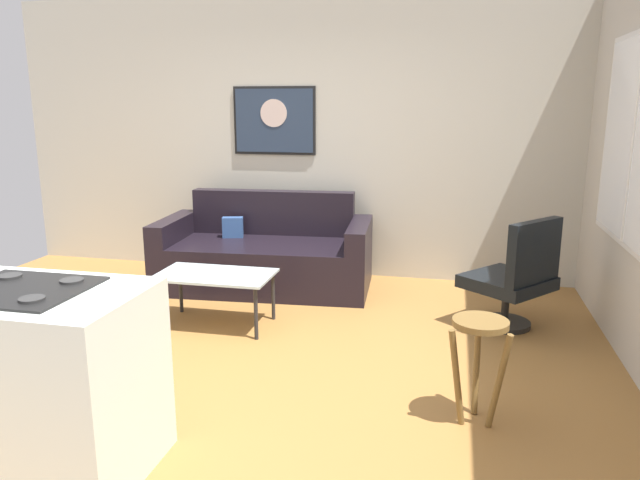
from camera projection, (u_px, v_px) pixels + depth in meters
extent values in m
cube|color=olive|center=(231.00, 369.00, 4.05)|extent=(6.40, 6.40, 0.04)
cube|color=#BAB6A6|center=(313.00, 138.00, 6.04)|extent=(6.40, 0.05, 2.80)
cube|color=black|center=(265.00, 265.00, 5.74)|extent=(1.69, 1.06, 0.45)
cube|color=black|center=(273.00, 212.00, 6.02)|extent=(1.64, 0.27, 0.44)
cube|color=black|center=(175.00, 251.00, 5.85)|extent=(0.24, 0.96, 0.66)
cube|color=black|center=(359.00, 258.00, 5.58)|extent=(0.24, 0.96, 0.66)
cube|color=navy|center=(233.00, 227.00, 5.88)|extent=(0.22, 0.15, 0.20)
cube|color=silver|center=(215.00, 275.00, 4.72)|extent=(0.91, 0.53, 0.02)
cylinder|color=#232326|center=(156.00, 306.00, 4.64)|extent=(0.03, 0.03, 0.41)
cylinder|color=#232326|center=(256.00, 314.00, 4.47)|extent=(0.03, 0.03, 0.41)
cylinder|color=#232326|center=(181.00, 289.00, 5.06)|extent=(0.03, 0.03, 0.41)
cylinder|color=#232326|center=(273.00, 296.00, 4.89)|extent=(0.03, 0.03, 0.41)
cylinder|color=black|center=(504.00, 323.00, 4.79)|extent=(0.41, 0.41, 0.04)
cylinder|color=black|center=(506.00, 301.00, 4.75)|extent=(0.06, 0.06, 0.33)
cube|color=black|center=(507.00, 282.00, 4.71)|extent=(0.80, 0.81, 0.10)
cube|color=black|center=(534.00, 252.00, 4.48)|extent=(0.43, 0.50, 0.48)
cylinder|color=brown|center=(481.00, 323.00, 3.22)|extent=(0.30, 0.30, 0.03)
cylinder|color=brown|center=(477.00, 365.00, 3.41)|extent=(0.04, 0.13, 0.57)
cylinder|color=brown|center=(457.00, 378.00, 3.25)|extent=(0.13, 0.09, 0.57)
cylinder|color=brown|center=(499.00, 382.00, 3.20)|extent=(0.13, 0.09, 0.57)
cube|color=black|center=(20.00, 289.00, 2.74)|extent=(0.60, 0.52, 0.01)
cylinder|color=#2D2D2D|center=(32.00, 299.00, 2.57)|extent=(0.11, 0.11, 0.01)
cylinder|color=#2D2D2D|center=(10.00, 276.00, 2.91)|extent=(0.11, 0.11, 0.01)
cylinder|color=#2D2D2D|center=(72.00, 281.00, 2.84)|extent=(0.11, 0.11, 0.01)
cube|color=black|center=(274.00, 121.00, 6.05)|extent=(0.86, 0.01, 0.68)
cube|color=#263448|center=(274.00, 121.00, 6.04)|extent=(0.81, 0.02, 0.63)
cylinder|color=beige|center=(274.00, 113.00, 6.01)|extent=(0.28, 0.01, 0.28)
cube|color=silver|center=(636.00, 141.00, 4.01)|extent=(0.02, 1.68, 1.47)
cube|color=white|center=(634.00, 141.00, 4.01)|extent=(0.01, 1.60, 1.39)
cube|color=silver|center=(634.00, 141.00, 4.01)|extent=(0.01, 0.04, 1.39)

